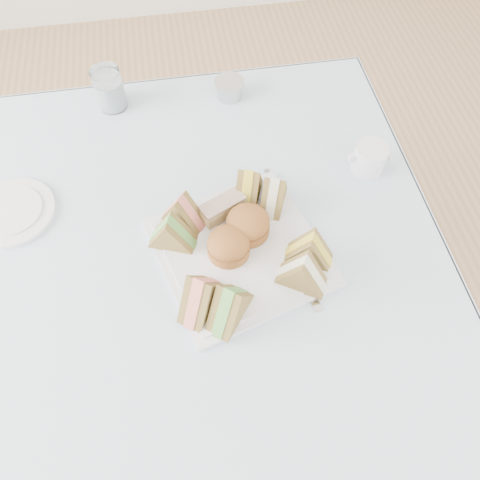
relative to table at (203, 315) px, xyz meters
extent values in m
plane|color=#9E7751|center=(0.00, 0.00, -0.37)|extent=(4.00, 4.00, 0.00)
cube|color=brown|center=(0.00, 0.00, 0.00)|extent=(0.90, 0.90, 0.74)
cube|color=silver|center=(0.00, 0.00, 0.37)|extent=(1.02, 1.02, 0.01)
cube|color=silver|center=(0.10, -0.04, 0.38)|extent=(0.38, 0.38, 0.01)
cylinder|color=brown|center=(0.07, -0.04, 0.42)|extent=(0.09, 0.09, 0.06)
cylinder|color=brown|center=(0.12, 0.00, 0.42)|extent=(0.12, 0.12, 0.06)
cube|color=tan|center=(0.07, 0.05, 0.41)|extent=(0.10, 0.07, 0.04)
cylinder|color=silver|center=(-0.36, 0.13, 0.38)|extent=(0.24, 0.24, 0.01)
cylinder|color=white|center=(-0.14, 0.43, 0.43)|extent=(0.09, 0.09, 0.10)
cylinder|color=#B5B5B5|center=(0.15, 0.42, 0.40)|extent=(0.08, 0.08, 0.04)
cube|color=#B5B5B5|center=(0.20, -0.09, 0.38)|extent=(0.06, 0.20, 0.00)
cube|color=#B5B5B5|center=(0.20, 0.05, 0.38)|extent=(0.03, 0.16, 0.00)
cylinder|color=silver|center=(0.41, 0.13, 0.41)|extent=(0.08, 0.08, 0.06)
camera|label=1|loc=(0.02, -0.51, 1.18)|focal=35.00mm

